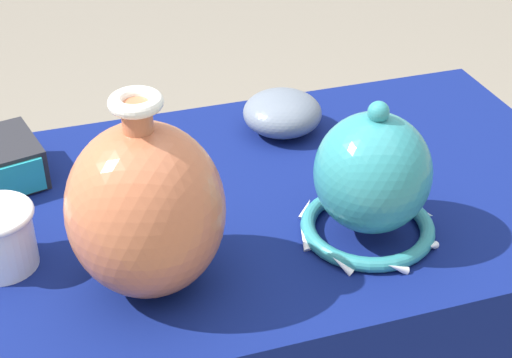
{
  "coord_description": "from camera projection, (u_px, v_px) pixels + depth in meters",
  "views": [
    {
      "loc": [
        -0.25,
        -0.97,
        1.44
      ],
      "look_at": [
        0.03,
        -0.11,
        0.85
      ],
      "focal_mm": 55.0,
      "sensor_mm": 36.0,
      "label": 1
    }
  ],
  "objects": [
    {
      "name": "display_table",
      "position": [
        223.0,
        249.0,
        1.26
      ],
      "size": [
        1.22,
        0.64,
        0.74
      ],
      "color": "#38383D",
      "rests_on": "ground_plane"
    },
    {
      "name": "vase_tall_bulbous",
      "position": [
        146.0,
        209.0,
        1.0
      ],
      "size": [
        0.21,
        0.21,
        0.28
      ],
      "color": "#BC6642",
      "rests_on": "display_table"
    },
    {
      "name": "vase_dome_bell",
      "position": [
        372.0,
        181.0,
        1.11
      ],
      "size": [
        0.21,
        0.21,
        0.22
      ],
      "color": "teal",
      "rests_on": "display_table"
    },
    {
      "name": "bowl_shallow_slate",
      "position": [
        282.0,
        113.0,
        1.39
      ],
      "size": [
        0.14,
        0.14,
        0.07
      ],
      "primitive_type": "ellipsoid",
      "color": "slate",
      "rests_on": "display_table"
    }
  ]
}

